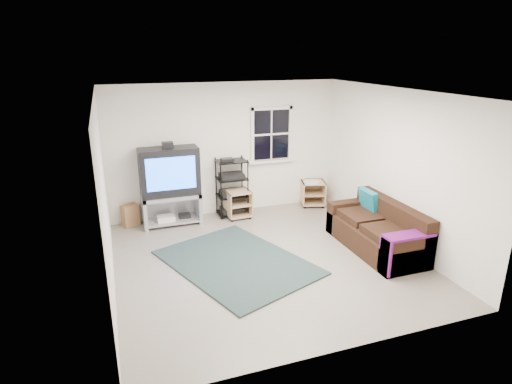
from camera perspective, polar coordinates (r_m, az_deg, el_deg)
name	(u,v)px	position (r m, az deg, el deg)	size (l,w,h in m)	color
room	(271,138)	(8.73, 2.05, 7.22)	(4.60, 4.62, 4.60)	gray
tv_unit	(170,180)	(8.11, -11.42, 1.60)	(1.08, 0.54, 1.59)	#A5A5AD
av_rack	(232,191)	(8.51, -3.23, 0.16)	(0.58, 0.43, 1.17)	black
side_table_left	(237,203)	(8.49, -2.51, -1.41)	(0.49, 0.49, 0.54)	tan
side_table_right	(312,191)	(9.19, 7.53, 0.12)	(0.59, 0.59, 0.55)	tan
sofa	(378,232)	(7.39, 15.95, -5.11)	(0.84, 1.89, 0.86)	black
shag_rug	(237,262)	(6.77, -2.58, -9.34)	(1.72, 2.37, 0.03)	#322116
paper_bag	(130,215)	(8.40, -16.44, -3.00)	(0.29, 0.19, 0.42)	#9F7047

